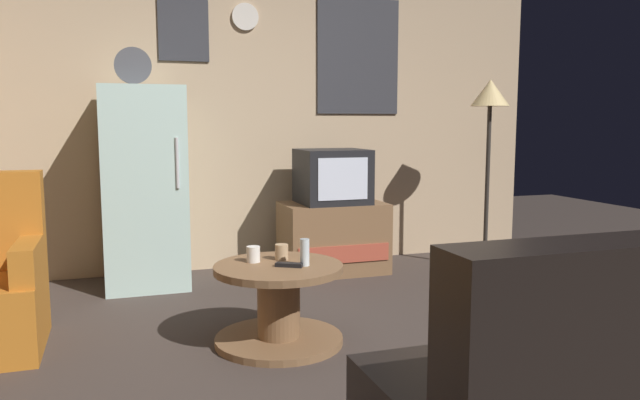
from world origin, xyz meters
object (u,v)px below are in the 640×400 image
object	(u,v)px
standing_lamp	(490,108)
coffee_table	(279,304)
fridge	(144,187)
remote_control	(289,265)
wine_glass	(305,252)
mug_ceramic_tan	(282,252)
couch	(634,400)
tv_stand	(333,238)
mug_ceramic_white	(253,254)
crt_tv	(332,176)

from	to	relation	value
standing_lamp	coffee_table	bearing A→B (deg)	-150.44
fridge	remote_control	bearing A→B (deg)	-66.83
wine_glass	mug_ceramic_tan	size ratio (longest dim) A/B	1.67
mug_ceramic_tan	couch	xyz separation A→B (m)	(0.73, -1.83, -0.18)
wine_glass	tv_stand	bearing A→B (deg)	65.03
tv_stand	mug_ceramic_tan	size ratio (longest dim) A/B	9.33
remote_control	mug_ceramic_white	bearing A→B (deg)	162.06
standing_lamp	couch	bearing A→B (deg)	-114.86
coffee_table	remote_control	world-z (taller)	remote_control
wine_glass	coffee_table	bearing A→B (deg)	152.42
coffee_table	mug_ceramic_tan	world-z (taller)	mug_ceramic_tan
fridge	mug_ceramic_tan	size ratio (longest dim) A/B	19.67
mug_ceramic_white	coffee_table	bearing A→B (deg)	-42.69
tv_stand	crt_tv	world-z (taller)	crt_tv
wine_glass	couch	bearing A→B (deg)	-68.59
wine_glass	mug_ceramic_white	xyz separation A→B (m)	(-0.25, 0.18, -0.03)
remote_control	mug_ceramic_tan	bearing A→B (deg)	117.64
mug_ceramic_white	couch	world-z (taller)	couch
coffee_table	mug_ceramic_white	world-z (taller)	mug_ceramic_white
mug_ceramic_white	remote_control	xyz separation A→B (m)	(0.16, -0.18, -0.03)
crt_tv	wine_glass	world-z (taller)	crt_tv
tv_stand	couch	distance (m)	3.20
crt_tv	coffee_table	xyz separation A→B (m)	(-0.84, -1.48, -0.57)
standing_lamp	tv_stand	bearing A→B (deg)	168.23
tv_stand	couch	world-z (taller)	couch
crt_tv	mug_ceramic_white	distance (m)	1.70
crt_tv	mug_ceramic_tan	distance (m)	1.61
fridge	remote_control	world-z (taller)	fridge
mug_ceramic_white	mug_ceramic_tan	bearing A→B (deg)	2.08
crt_tv	coffee_table	distance (m)	1.80
fridge	crt_tv	distance (m)	1.48
mug_ceramic_white	mug_ceramic_tan	world-z (taller)	same
crt_tv	standing_lamp	distance (m)	1.43
tv_stand	coffee_table	xyz separation A→B (m)	(-0.85, -1.48, -0.06)
mug_ceramic_white	fridge	bearing A→B (deg)	110.22
wine_glass	fridge	bearing A→B (deg)	115.83
mug_ceramic_tan	remote_control	size ratio (longest dim) A/B	0.60
couch	wine_glass	bearing A→B (deg)	111.41
coffee_table	remote_control	size ratio (longest dim) A/B	4.80
fridge	mug_ceramic_white	xyz separation A→B (m)	(0.52, -1.41, -0.26)
couch	crt_tv	bearing A→B (deg)	88.84
tv_stand	standing_lamp	distance (m)	1.69
fridge	standing_lamp	world-z (taller)	fridge
tv_stand	couch	bearing A→B (deg)	-91.33
fridge	crt_tv	size ratio (longest dim) A/B	3.28
coffee_table	wine_glass	size ratio (longest dim) A/B	4.80
fridge	standing_lamp	bearing A→B (deg)	-6.40
tv_stand	mug_ceramic_white	xyz separation A→B (m)	(-0.97, -1.37, 0.21)
coffee_table	couch	distance (m)	1.89
fridge	tv_stand	xyz separation A→B (m)	(1.49, -0.04, -0.47)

